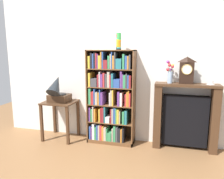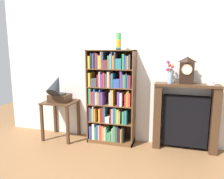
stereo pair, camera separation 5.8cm
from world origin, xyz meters
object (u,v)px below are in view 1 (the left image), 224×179
cup_stack (119,41)px  teacup_with_saucer (211,83)px  side_table_left (60,110)px  fireplace_mantel (185,117)px  bookshelf (110,99)px  flower_vase (170,73)px  gramophone (57,90)px  mantel_clock (187,70)px

cup_stack → teacup_with_saucer: size_ratio=2.17×
cup_stack → side_table_left: (-1.07, -0.07, -1.22)m
fireplace_mantel → teacup_with_saucer: (0.34, -0.02, 0.58)m
bookshelf → flower_vase: 1.08m
bookshelf → fireplace_mantel: size_ratio=1.48×
bookshelf → teacup_with_saucer: 1.62m
cup_stack → gramophone: size_ratio=0.50×
bookshelf → teacup_with_saucer: (1.58, 0.04, 0.33)m
cup_stack → flower_vase: bearing=3.5°
mantel_clock → flower_vase: 0.25m
cup_stack → fireplace_mantel: (1.09, 0.07, -1.21)m
cup_stack → fireplace_mantel: cup_stack is taller
teacup_with_saucer → gramophone: bearing=-175.8°
bookshelf → cup_stack: cup_stack is taller
cup_stack → teacup_with_saucer: (1.43, 0.05, -0.63)m
gramophone → mantel_clock: 2.18m
bookshelf → side_table_left: bookshelf is taller
cup_stack → flower_vase: 0.97m
cup_stack → fireplace_mantel: bearing=3.5°
cup_stack → gramophone: cup_stack is taller
gramophone → teacup_with_saucer: gramophone is taller
bookshelf → fireplace_mantel: (1.24, 0.06, -0.24)m
mantel_clock → teacup_with_saucer: size_ratio=3.42×
bookshelf → flower_vase: size_ratio=4.43×
mantel_clock → gramophone: bearing=-175.2°
side_table_left → fireplace_mantel: 2.17m
bookshelf → gramophone: 0.94m
gramophone → cup_stack: bearing=7.3°
fireplace_mantel → mantel_clock: bearing=-131.7°
flower_vase → bookshelf: bearing=-177.3°
fireplace_mantel → flower_vase: 0.76m
fireplace_mantel → teacup_with_saucer: 0.67m
fireplace_mantel → flower_vase: bearing=-176.3°
flower_vase → mantel_clock: bearing=-1.5°
bookshelf → fireplace_mantel: bearing=2.9°
bookshelf → flower_vase: (0.97, 0.05, 0.47)m
fireplace_mantel → mantel_clock: 0.76m
side_table_left → mantel_clock: (2.14, 0.12, 0.77)m
fireplace_mantel → flower_vase: size_ratio=2.99×
cup_stack → fireplace_mantel: 1.63m
cup_stack → flower_vase: (0.83, 0.05, -0.50)m
fireplace_mantel → mantel_clock: (-0.02, -0.02, 0.76)m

